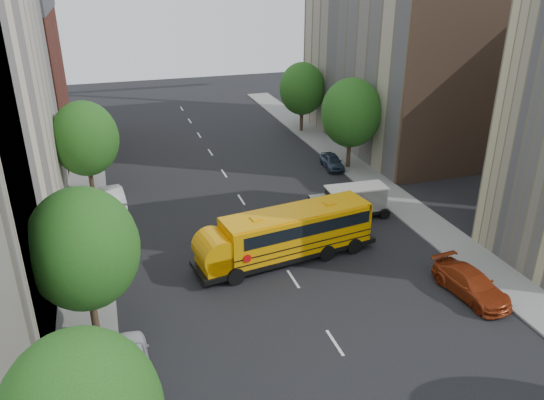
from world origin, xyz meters
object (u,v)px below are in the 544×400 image
street_tree_2 (85,139)px  street_tree_5 (302,89)px  street_tree_4 (351,113)px  parked_car_1 (112,196)px  school_bus (285,233)px  parked_car_4 (332,161)px  safari_truck (350,201)px  street_tree_1 (83,249)px  parked_car_0 (130,362)px  parked_car_3 (471,284)px

street_tree_2 → street_tree_5: street_tree_2 is taller
street_tree_4 → parked_car_1: size_ratio=1.78×
street_tree_2 → school_bus: size_ratio=0.64×
parked_car_4 → street_tree_5: bearing=89.0°
street_tree_2 → safari_truck: bearing=-27.7°
street_tree_1 → street_tree_4: street_tree_4 is taller
safari_truck → parked_car_0: (-16.33, -12.04, -0.42)m
school_bus → street_tree_2: bearing=120.8°
parked_car_0 → parked_car_3: (18.40, 0.84, -0.08)m
street_tree_4 → safari_truck: size_ratio=1.47×
school_bus → parked_car_1: school_bus is taller
school_bus → parked_car_0: school_bus is taller
safari_truck → street_tree_5: bearing=81.8°
street_tree_1 → parked_car_0: size_ratio=1.69×
parked_car_1 → street_tree_4: bearing=-179.9°
street_tree_1 → parked_car_0: (1.40, -3.36, -4.15)m
street_tree_1 → parked_car_1: bearing=85.0°
school_bus → parked_car_3: bearing=-47.1°
school_bus → street_tree_5: bearing=58.7°
street_tree_4 → parked_car_4: street_tree_4 is taller
street_tree_2 → street_tree_4: street_tree_4 is taller
street_tree_5 → parked_car_3: street_tree_5 is taller
parked_car_0 → school_bus: bearing=-145.3°
street_tree_1 → parked_car_3: bearing=-7.2°
school_bus → parked_car_3: (8.55, -6.81, -1.12)m
street_tree_1 → school_bus: (11.25, 4.29, -3.11)m
street_tree_1 → street_tree_2: (0.00, 18.00, -0.12)m
street_tree_5 → parked_car_3: size_ratio=1.51×
school_bus → parked_car_3: size_ratio=2.40×
street_tree_4 → parked_car_3: (-2.20, -20.52, -4.35)m
street_tree_2 → safari_truck: 20.35m
street_tree_2 → school_bus: street_tree_2 is taller
safari_truck → parked_car_1: (-16.33, 7.25, -0.47)m
street_tree_5 → safari_truck: 22.02m
school_bus → parked_car_0: (-9.85, -7.65, -1.04)m
street_tree_5 → parked_car_0: street_tree_5 is taller
school_bus → parked_car_3: school_bus is taller
street_tree_2 → street_tree_4: size_ratio=0.95×
street_tree_1 → parked_car_3: street_tree_1 is taller
street_tree_4 → street_tree_1: bearing=-140.7°
safari_truck → parked_car_3: bearing=-76.4°
street_tree_4 → parked_car_3: 21.09m
street_tree_2 → parked_car_4: bearing=1.1°
street_tree_4 → parked_car_3: bearing=-96.1°
street_tree_1 → parked_car_1: size_ratio=1.74×
safari_truck → parked_car_4: 10.13m
parked_car_1 → parked_car_4: 19.36m
parked_car_0 → street_tree_4: bearing=-137.1°
school_bus → safari_truck: bearing=25.5°
parked_car_3 → school_bus: bearing=135.5°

